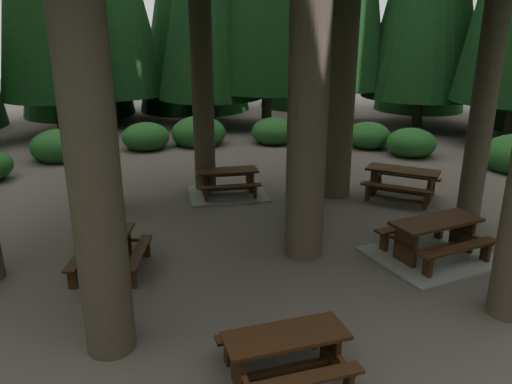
{
  "coord_description": "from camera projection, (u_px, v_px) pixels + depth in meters",
  "views": [
    {
      "loc": [
        -0.99,
        -9.91,
        4.88
      ],
      "look_at": [
        -0.19,
        1.32,
        1.1
      ],
      "focal_mm": 35.0,
      "sensor_mm": 36.0,
      "label": 1
    }
  ],
  "objects": [
    {
      "name": "picnic_table_c",
      "position": [
        228.0,
        186.0,
        15.04
      ],
      "size": [
        2.52,
        2.17,
        0.78
      ],
      "rotation": [
        0.0,
        0.0,
        0.13
      ],
      "color": "gray",
      "rests_on": "ground"
    },
    {
      "name": "picnic_table_e",
      "position": [
        286.0,
        349.0,
        7.08
      ],
      "size": [
        2.04,
        1.79,
        0.76
      ],
      "rotation": [
        0.0,
        0.0,
        0.24
      ],
      "color": "#341D0F",
      "rests_on": "ground"
    },
    {
      "name": "picnic_table_a",
      "position": [
        434.0,
        244.0,
        10.94
      ],
      "size": [
        3.2,
        2.94,
        0.88
      ],
      "rotation": [
        0.0,
        0.0,
        0.37
      ],
      "color": "gray",
      "rests_on": "ground"
    },
    {
      "name": "picnic_table_d",
      "position": [
        402.0,
        179.0,
        14.65
      ],
      "size": [
        2.59,
        2.46,
        0.88
      ],
      "rotation": [
        0.0,
        0.0,
        -0.55
      ],
      "color": "#341D0F",
      "rests_on": "ground"
    },
    {
      "name": "shrub_ring",
      "position": [
        296.0,
        227.0,
        11.62
      ],
      "size": [
        23.86,
        24.64,
        1.49
      ],
      "color": "#206028",
      "rests_on": "ground"
    },
    {
      "name": "picnic_table_b",
      "position": [
        110.0,
        250.0,
        10.24
      ],
      "size": [
        1.49,
        1.81,
        0.75
      ],
      "rotation": [
        0.0,
        0.0,
        1.52
      ],
      "color": "#341D0F",
      "rests_on": "ground"
    },
    {
      "name": "ground",
      "position": [
        269.0,
        258.0,
        10.99
      ],
      "size": [
        80.0,
        80.0,
        0.0
      ],
      "primitive_type": "plane",
      "color": "#514741",
      "rests_on": "ground"
    }
  ]
}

